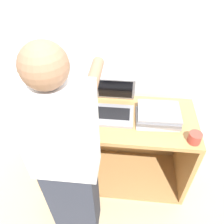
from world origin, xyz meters
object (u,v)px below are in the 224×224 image
Objects in this scene: laptop_stack_right at (158,115)px; mug at (195,138)px; laptop_open at (114,106)px; person at (67,164)px; laptop_stack_left at (69,106)px.

laptop_stack_right is 0.32m from mug.
mug is (0.24, -0.21, -0.00)m from laptop_stack_right.
laptop_open reaches higher than laptop_stack_right.
mug is at bearing -24.17° from laptop_open.
person is 17.88× the size of mug.
laptop_stack_right is at bearing 39.67° from person.
person is at bearing -113.73° from laptop_open.
laptop_stack_right is at bearing 139.64° from mug.
laptop_stack_left is 0.71m from laptop_stack_right.
person is at bearing -77.66° from laptop_stack_left.
laptop_open is 0.21× the size of person.
person is at bearing -161.01° from mug.
laptop_stack_right is (0.70, -0.00, -0.03)m from laptop_stack_left.
mug is (0.59, -0.27, -0.01)m from laptop_open.
person reaches higher than mug.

